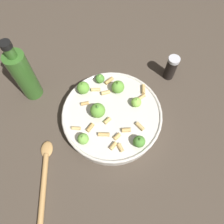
% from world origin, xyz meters
% --- Properties ---
extents(ground_plane, '(2.40, 2.40, 0.00)m').
position_xyz_m(ground_plane, '(0.00, 0.00, 0.00)').
color(ground_plane, '#42382D').
extents(cooking_pan, '(0.31, 0.31, 0.10)m').
position_xyz_m(cooking_pan, '(-0.00, 0.00, 0.03)').
color(cooking_pan, beige).
rests_on(cooking_pan, ground).
extents(pepper_shaker, '(0.04, 0.04, 0.10)m').
position_xyz_m(pepper_shaker, '(0.21, 0.17, 0.05)').
color(pepper_shaker, black).
rests_on(pepper_shaker, ground).
extents(olive_oil_bottle, '(0.06, 0.06, 0.24)m').
position_xyz_m(olive_oil_bottle, '(-0.27, 0.11, 0.10)').
color(olive_oil_bottle, '#336023').
rests_on(olive_oil_bottle, ground).
extents(wooden_spoon, '(0.04, 0.25, 0.02)m').
position_xyz_m(wooden_spoon, '(-0.20, -0.18, 0.01)').
color(wooden_spoon, '#B2844C').
rests_on(wooden_spoon, ground).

